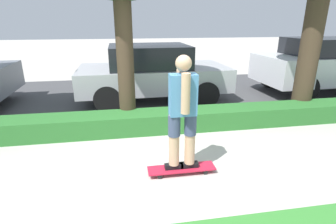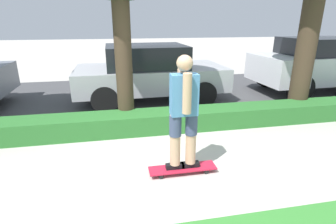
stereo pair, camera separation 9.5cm
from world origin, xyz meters
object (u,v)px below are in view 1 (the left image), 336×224
(parked_car_rear, at_px, (327,64))
(skater_person, at_px, (183,112))
(skateboard, at_px, (181,168))
(parked_car_middle, at_px, (152,72))

(parked_car_rear, bearing_deg, skater_person, -146.64)
(skateboard, distance_m, parked_car_rear, 6.46)
(skateboard, xyz_separation_m, skater_person, (-0.00, 0.00, 0.86))
(skateboard, relative_size, parked_car_rear, 0.23)
(skater_person, relative_size, parked_car_middle, 0.40)
(skater_person, height_order, parked_car_rear, skater_person)
(skateboard, distance_m, parked_car_middle, 3.87)
(skater_person, xyz_separation_m, parked_car_middle, (0.02, 3.80, -0.17))
(skateboard, relative_size, parked_car_middle, 0.24)
(skater_person, bearing_deg, parked_car_middle, 89.65)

